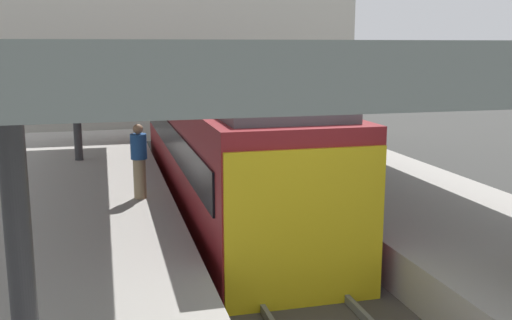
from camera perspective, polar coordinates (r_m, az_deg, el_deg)
ground_plane at (r=11.56m, az=1.58°, el=-11.10°), size 80.00×80.00×0.00m
platform_left at (r=11.01m, az=-18.08°, el=-10.03°), size 4.40×28.00×1.00m
platform_right at (r=12.91m, az=18.13°, el=-6.89°), size 4.40×28.00×1.00m
track_ballast at (r=11.52m, az=1.58°, el=-10.64°), size 3.20×28.00×0.20m
rail_near_side at (r=11.29m, az=-1.98°, el=-10.17°), size 0.08×28.00×0.14m
rail_far_side at (r=11.67m, az=5.03°, el=-9.49°), size 0.08×28.00×0.14m
commuter_train at (r=15.77m, az=-3.43°, el=1.44°), size 2.78×13.84×3.10m
canopy_left at (r=11.71m, az=-18.81°, el=9.95°), size 4.18×21.00×3.37m
canopy_right at (r=13.52m, az=15.78°, el=8.50°), size 4.18×21.00×2.97m
platform_sign at (r=17.53m, az=7.35°, el=5.29°), size 0.90×0.08×2.21m
passenger_near_bench at (r=13.22m, az=-11.33°, el=-0.01°), size 0.36×0.36×1.68m
passenger_mid_platform at (r=16.81m, az=8.98°, el=2.34°), size 0.36×0.36×1.64m
station_building_backdrop at (r=30.46m, az=-8.93°, el=13.08°), size 18.00×6.00×11.00m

